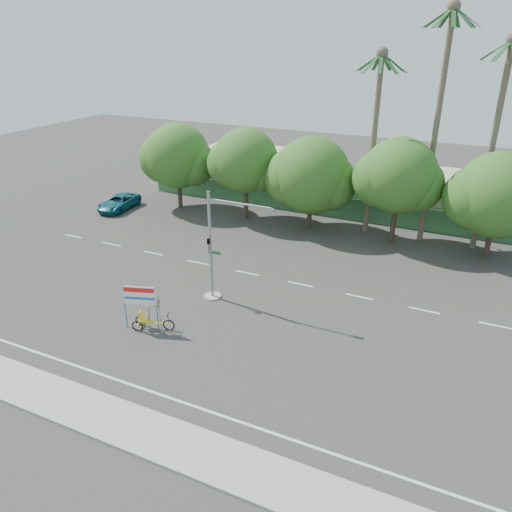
% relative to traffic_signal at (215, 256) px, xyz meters
% --- Properties ---
extents(ground, '(120.00, 120.00, 0.00)m').
position_rel_traffic_signal_xyz_m(ground, '(2.20, -3.98, -2.92)').
color(ground, '#33302D').
rests_on(ground, ground).
extents(sidewalk_near, '(50.00, 2.40, 0.12)m').
position_rel_traffic_signal_xyz_m(sidewalk_near, '(2.20, -11.48, -2.86)').
color(sidewalk_near, gray).
rests_on(sidewalk_near, ground).
extents(fence, '(38.00, 0.08, 2.00)m').
position_rel_traffic_signal_xyz_m(fence, '(2.20, 17.52, -1.92)').
color(fence, '#336B3D').
rests_on(fence, ground).
extents(building_left, '(12.00, 8.00, 4.00)m').
position_rel_traffic_signal_xyz_m(building_left, '(-7.80, 22.02, -0.92)').
color(building_left, beige).
rests_on(building_left, ground).
extents(building_right, '(14.00, 8.00, 3.60)m').
position_rel_traffic_signal_xyz_m(building_right, '(10.20, 22.02, -1.12)').
color(building_right, beige).
rests_on(building_right, ground).
extents(tree_far_left, '(7.14, 6.00, 7.96)m').
position_rel_traffic_signal_xyz_m(tree_far_left, '(-11.85, 14.02, 1.84)').
color(tree_far_left, '#473828').
rests_on(tree_far_left, ground).
extents(tree_left, '(6.66, 5.60, 8.07)m').
position_rel_traffic_signal_xyz_m(tree_left, '(-4.85, 14.02, 2.14)').
color(tree_left, '#473828').
rests_on(tree_left, ground).
extents(tree_center, '(7.62, 6.40, 7.85)m').
position_rel_traffic_signal_xyz_m(tree_center, '(1.14, 14.02, 1.55)').
color(tree_center, '#473828').
rests_on(tree_center, ground).
extents(tree_right, '(6.90, 5.80, 8.36)m').
position_rel_traffic_signal_xyz_m(tree_right, '(8.15, 14.02, 2.32)').
color(tree_right, '#473828').
rests_on(tree_right, ground).
extents(tree_far_right, '(7.38, 6.20, 7.94)m').
position_rel_traffic_signal_xyz_m(tree_far_right, '(15.15, 14.02, 1.73)').
color(tree_far_right, '#473828').
rests_on(tree_far_right, ground).
extents(palm_tall, '(3.73, 3.79, 17.45)m').
position_rel_traffic_signal_xyz_m(palm_tall, '(10.20, 15.52, 7.55)').
color(palm_tall, '#70604C').
rests_on(palm_tall, ground).
extents(palm_mid, '(3.73, 3.79, 15.45)m').
position_rel_traffic_signal_xyz_m(palm_mid, '(14.20, 15.52, 6.48)').
color(palm_mid, '#70604C').
rests_on(palm_mid, ground).
extents(palm_short, '(3.73, 3.79, 14.45)m').
position_rel_traffic_signal_xyz_m(palm_short, '(5.70, 15.52, 5.94)').
color(palm_short, '#70604C').
rests_on(palm_short, ground).
extents(traffic_signal, '(4.72, 1.10, 7.00)m').
position_rel_traffic_signal_xyz_m(traffic_signal, '(0.00, 0.00, 0.00)').
color(traffic_signal, gray).
rests_on(traffic_signal, ground).
extents(trike_billboard, '(2.74, 1.17, 2.81)m').
position_rel_traffic_signal_xyz_m(trike_billboard, '(-1.85, -4.76, -1.79)').
color(trike_billboard, black).
rests_on(trike_billboard, ground).
extents(pickup_truck, '(2.59, 5.00, 1.35)m').
position_rel_traffic_signal_xyz_m(pickup_truck, '(-16.77, 11.09, -2.24)').
color(pickup_truck, '#0F5D6B').
rests_on(pickup_truck, ground).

